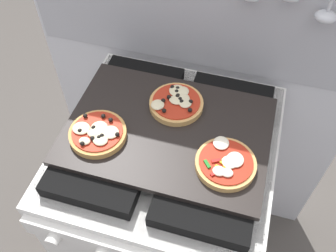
# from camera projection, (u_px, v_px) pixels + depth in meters

# --- Properties ---
(ground_plane) EXTENTS (4.00, 4.00, 0.00)m
(ground_plane) POSITION_uv_depth(u_px,v_px,m) (168.00, 252.00, 1.70)
(ground_plane) COLOR #4C4742
(kitchen_backsplash) EXTENTS (1.10, 0.08, 1.55)m
(kitchen_backsplash) POSITION_uv_depth(u_px,v_px,m) (195.00, 79.00, 1.29)
(kitchen_backsplash) COLOR silver
(kitchen_backsplash) RESTS_ON ground_plane
(stove) EXTENTS (0.60, 0.64, 0.90)m
(stove) POSITION_uv_depth(u_px,v_px,m) (168.00, 208.00, 1.35)
(stove) COLOR white
(stove) RESTS_ON ground_plane
(baking_tray) EXTENTS (0.54, 0.38, 0.02)m
(baking_tray) POSITION_uv_depth(u_px,v_px,m) (168.00, 130.00, 0.99)
(baking_tray) COLOR black
(baking_tray) RESTS_ON stove
(pizza_left) EXTENTS (0.15, 0.15, 0.03)m
(pizza_left) POSITION_uv_depth(u_px,v_px,m) (98.00, 133.00, 0.96)
(pizza_left) COLOR tan
(pizza_left) RESTS_ON baking_tray
(pizza_right) EXTENTS (0.15, 0.15, 0.03)m
(pizza_right) POSITION_uv_depth(u_px,v_px,m) (226.00, 163.00, 0.90)
(pizza_right) COLOR tan
(pizza_right) RESTS_ON baking_tray
(pizza_center) EXTENTS (0.15, 0.15, 0.03)m
(pizza_center) POSITION_uv_depth(u_px,v_px,m) (176.00, 102.00, 1.03)
(pizza_center) COLOR tan
(pizza_center) RESTS_ON baking_tray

